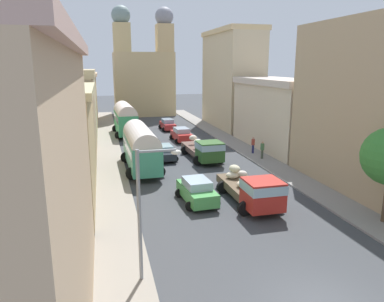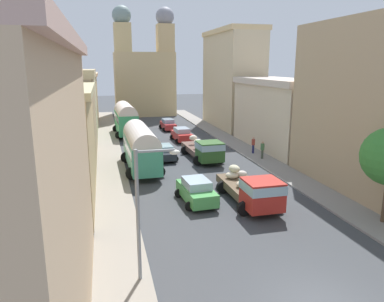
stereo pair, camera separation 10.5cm
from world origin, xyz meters
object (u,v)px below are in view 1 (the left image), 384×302
car_3 (164,152)px  parked_bus_0 (141,146)px  pedestrian_1 (262,149)px  cargo_truck_0 (253,189)px  car_1 (168,124)px  pedestrian_0 (253,144)px  cargo_truck_1 (205,149)px  streetlamp_near (146,203)px  car_2 (197,191)px  parked_bus_1 (125,118)px  car_0 (181,135)px

car_3 → parked_bus_0: bearing=-129.4°
pedestrian_1 → parked_bus_0: bearing=-177.4°
parked_bus_0 → cargo_truck_0: (6.15, -10.50, -0.97)m
car_1 → car_3: bearing=-101.3°
pedestrian_0 → car_1: bearing=109.8°
car_1 → car_3: 16.68m
cargo_truck_0 → cargo_truck_1: size_ratio=0.92×
parked_bus_0 → streetlamp_near: streetlamp_near is taller
car_3 → car_1: bearing=78.7°
car_1 → car_3: car_1 is taller
cargo_truck_1 → car_2: bearing=-108.6°
parked_bus_1 → cargo_truck_1: bearing=-67.0°
parked_bus_1 → parked_bus_0: bearing=-89.2°
cargo_truck_0 → cargo_truck_1: cargo_truck_0 is taller
streetlamp_near → pedestrian_0: bearing=56.2°
parked_bus_0 → car_3: parked_bus_0 is taller
car_3 → streetlamp_near: bearing=-101.6°
car_0 → pedestrian_0: bearing=-55.5°
parked_bus_0 → cargo_truck_1: size_ratio=1.16×
cargo_truck_0 → parked_bus_0: bearing=120.4°
cargo_truck_1 → parked_bus_1: bearing=113.0°
pedestrian_0 → pedestrian_1: size_ratio=0.99×
cargo_truck_1 → car_1: cargo_truck_1 is taller
car_1 → streetlamp_near: 37.67m
parked_bus_0 → pedestrian_1: 11.92m
car_1 → streetlamp_near: (-7.49, -36.82, 2.75)m
parked_bus_1 → pedestrian_0: bearing=-49.0°
car_1 → pedestrian_1: pedestrian_1 is taller
cargo_truck_0 → pedestrian_0: 14.54m
car_3 → pedestrian_0: 9.30m
car_1 → car_2: size_ratio=1.03×
parked_bus_0 → pedestrian_0: (11.89, 2.86, -1.11)m
car_3 → pedestrian_0: pedestrian_0 is taller
car_0 → pedestrian_1: bearing=-61.9°
car_1 → pedestrian_0: 17.71m
car_3 → car_2: bearing=-89.2°
parked_bus_1 → pedestrian_0: (12.11, -13.92, -1.29)m
parked_bus_0 → cargo_truck_1: bearing=13.5°
parked_bus_0 → cargo_truck_1: (6.26, 1.50, -0.99)m
pedestrian_1 → cargo_truck_0: bearing=-117.3°
car_2 → streetlamp_near: (-4.38, -8.39, 2.73)m
cargo_truck_0 → car_0: cargo_truck_0 is taller
car_0 → car_3: (-3.51, -8.10, -0.10)m
parked_bus_1 → streetlamp_near: 34.13m
parked_bus_0 → pedestrian_0: parked_bus_0 is taller
car_1 → car_2: (-3.11, -28.43, 0.02)m
cargo_truck_1 → pedestrian_1: size_ratio=4.07×
parked_bus_1 → car_1: 6.86m
parked_bus_0 → parked_bus_1: bearing=90.8°
car_1 → car_2: bearing=-96.2°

